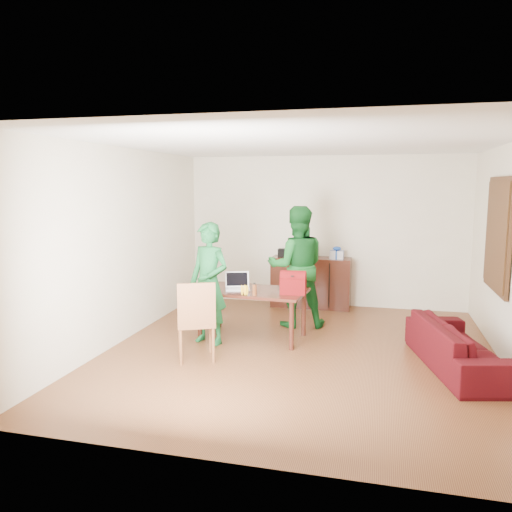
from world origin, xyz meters
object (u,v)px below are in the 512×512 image
(bottle, at_px, (255,289))
(red_bag, at_px, (293,285))
(person_far, at_px, (297,267))
(sofa, at_px, (460,346))
(chair, at_px, (196,336))
(laptop, at_px, (238,287))
(table, at_px, (253,296))
(person_near, at_px, (209,283))

(bottle, relative_size, red_bag, 0.50)
(person_far, distance_m, sofa, 2.66)
(chair, bearing_deg, laptop, 50.93)
(table, bearing_deg, laptop, -163.58)
(red_bag, bearing_deg, person_far, 93.72)
(person_near, height_order, bottle, person_near)
(table, bearing_deg, person_far, 61.83)
(bottle, xyz_separation_m, red_bag, (0.49, 0.22, 0.04))
(table, relative_size, person_far, 0.84)
(person_far, bearing_deg, person_near, 33.00)
(person_far, height_order, sofa, person_far)
(sofa, bearing_deg, person_far, 44.68)
(laptop, relative_size, bottle, 2.32)
(sofa, bearing_deg, bottle, 71.07)
(person_near, distance_m, bottle, 0.64)
(person_near, bearing_deg, laptop, 64.61)
(table, xyz_separation_m, person_far, (0.51, 0.77, 0.32))
(table, distance_m, sofa, 2.79)
(person_near, distance_m, laptop, 0.46)
(bottle, distance_m, red_bag, 0.54)
(person_far, bearing_deg, bottle, 56.01)
(person_far, distance_m, red_bag, 0.91)
(person_near, height_order, person_far, person_far)
(person_far, bearing_deg, sofa, 133.80)
(table, bearing_deg, person_near, -140.32)
(red_bag, relative_size, sofa, 0.18)
(laptop, bearing_deg, person_far, 30.31)
(chair, height_order, bottle, chair)
(laptop, bearing_deg, red_bag, -24.26)
(laptop, xyz_separation_m, sofa, (2.92, -0.53, -0.47))
(red_bag, xyz_separation_m, sofa, (2.10, -0.45, -0.55))
(person_far, xyz_separation_m, sofa, (2.20, -1.34, -0.66))
(bottle, height_order, sofa, bottle)
(person_far, xyz_separation_m, bottle, (-0.39, -1.12, -0.15))
(person_far, bearing_deg, laptop, 34.00)
(person_far, bearing_deg, table, 42.04)
(person_near, bearing_deg, sofa, 15.53)
(bottle, bearing_deg, sofa, -5.01)
(bottle, bearing_deg, person_far, 70.81)
(person_far, bearing_deg, red_bag, 81.63)
(table, height_order, bottle, bottle)
(person_far, relative_size, laptop, 4.71)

